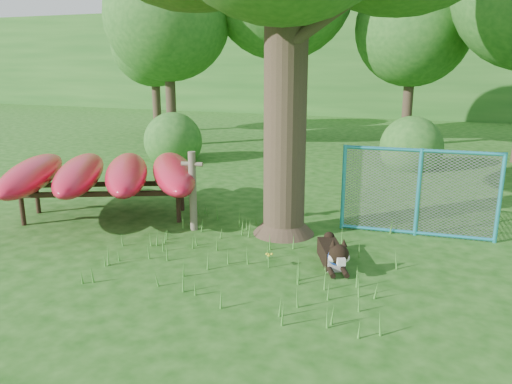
% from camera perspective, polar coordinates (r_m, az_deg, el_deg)
% --- Properties ---
extents(ground, '(80.00, 80.00, 0.00)m').
position_cam_1_polar(ground, '(7.27, -4.96, -9.77)').
color(ground, '#15460E').
rests_on(ground, ground).
extents(wooden_post, '(0.40, 0.16, 1.46)m').
position_cam_1_polar(wooden_post, '(9.07, -7.24, 0.33)').
color(wooden_post, '#625B49').
rests_on(wooden_post, ground).
extents(kayak_rack, '(4.88, 4.40, 1.17)m').
position_cam_1_polar(kayak_rack, '(10.14, -17.03, 2.04)').
color(kayak_rack, black).
rests_on(kayak_rack, ground).
extents(husky_dog, '(0.70, 1.20, 0.56)m').
position_cam_1_polar(husky_dog, '(7.64, 8.86, -7.04)').
color(husky_dog, black).
rests_on(husky_dog, ground).
extents(fence_section, '(2.67, 0.26, 2.61)m').
position_cam_1_polar(fence_section, '(9.16, 18.06, -0.07)').
color(fence_section, '#2AA3C5').
rests_on(fence_section, ground).
extents(wildflower_clump, '(0.11, 0.11, 0.24)m').
position_cam_1_polar(wildflower_clump, '(7.51, 1.46, -7.29)').
color(wildflower_clump, '#428B2D').
rests_on(wildflower_clump, ground).
extents(bg_tree_a, '(4.40, 4.40, 6.70)m').
position_cam_1_polar(bg_tree_a, '(18.58, -10.10, 19.04)').
color(bg_tree_a, '#36291D').
rests_on(bg_tree_a, ground).
extents(bg_tree_c, '(4.00, 4.00, 6.12)m').
position_cam_1_polar(bg_tree_c, '(19.01, 17.53, 17.37)').
color(bg_tree_c, '#36291D').
rests_on(bg_tree_c, ground).
extents(bg_tree_f, '(3.60, 3.60, 5.55)m').
position_cam_1_polar(bg_tree_f, '(22.39, -11.62, 16.26)').
color(bg_tree_f, '#36291D').
rests_on(bg_tree_f, ground).
extents(shrub_left, '(1.80, 1.80, 1.80)m').
position_cam_1_polar(shrub_left, '(15.89, -9.37, 3.59)').
color(shrub_left, '#245E1E').
rests_on(shrub_left, ground).
extents(shrub_mid, '(1.80, 1.80, 1.80)m').
position_cam_1_polar(shrub_mid, '(15.25, 17.14, 2.67)').
color(shrub_mid, '#245E1E').
rests_on(shrub_mid, ground).
extents(wooded_hillside, '(80.00, 12.00, 6.00)m').
position_cam_1_polar(wooded_hillside, '(34.05, 16.66, 14.08)').
color(wooded_hillside, '#245E1E').
rests_on(wooded_hillside, ground).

